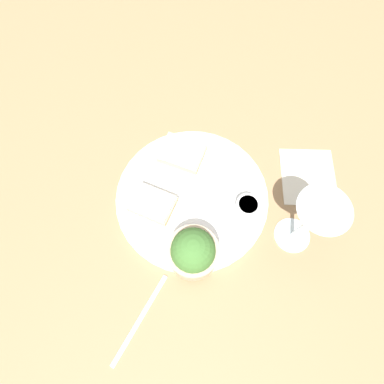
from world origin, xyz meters
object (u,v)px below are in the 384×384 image
Objects in this scene: sauce_ramekin at (247,207)px; napkin at (308,176)px; salad_bowl at (193,252)px; fork at (140,319)px; wine_glass at (313,218)px; cheese_toast_far at (152,204)px; cheese_toast_near at (182,153)px.

napkin is (0.11, 0.12, -0.03)m from sauce_ramekin.
salad_bowl is 0.15m from fork.
salad_bowl is 0.58× the size of wine_glass.
fork is at bearing -111.64° from salad_bowl.
salad_bowl is 2.07× the size of sauce_ramekin.
cheese_toast_far is 0.33m from napkin.
salad_bowl is 0.59× the size of napkin.
salad_bowl is at bearing -126.67° from napkin.
fork is (0.04, -0.33, -0.02)m from cheese_toast_near.
cheese_toast_near is (-0.16, 0.07, -0.01)m from sauce_ramekin.
salad_bowl is 1.06× the size of cheese_toast_far.
salad_bowl reaches higher than cheese_toast_near.
wine_glass is 0.34m from fork.
wine_glass is at bearing 30.87° from salad_bowl.
cheese_toast_near is at bearing 160.75° from wine_glass.
cheese_toast_near is 0.33m from fork.
fork is (0.05, -0.20, -0.02)m from cheese_toast_far.
cheese_toast_far reaches higher than napkin.
wine_glass reaches higher than cheese_toast_far.
sauce_ramekin is 0.18m from cheese_toast_far.
salad_bowl is 0.21m from wine_glass.
cheese_toast_far is at bearing 147.67° from salad_bowl.
salad_bowl reaches higher than sauce_ramekin.
salad_bowl is 0.21m from cheese_toast_near.
cheese_toast_near is 0.58× the size of wine_glass.
sauce_ramekin reaches higher than cheese_toast_near.
cheese_toast_far is (-0.18, -0.05, -0.01)m from sauce_ramekin.
salad_bowl reaches higher than napkin.
cheese_toast_near is (-0.09, 0.19, -0.02)m from salad_bowl.
fork is (-0.05, -0.13, -0.05)m from salad_bowl.
cheese_toast_near reaches higher than napkin.
salad_bowl is at bearing -65.00° from cheese_toast_near.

